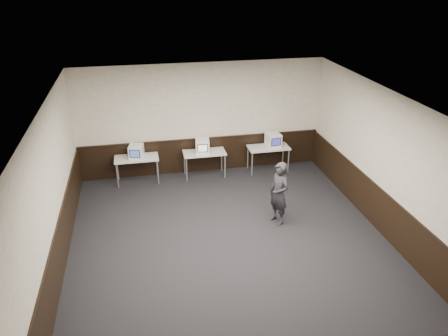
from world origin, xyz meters
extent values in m
plane|color=black|center=(0.00, 0.00, 0.00)|extent=(8.00, 8.00, 0.00)
plane|color=white|center=(0.00, 0.00, 3.20)|extent=(8.00, 8.00, 0.00)
plane|color=beige|center=(0.00, 4.00, 1.60)|extent=(7.00, 0.00, 7.00)
plane|color=beige|center=(0.00, -4.00, 1.60)|extent=(7.00, 0.00, 7.00)
plane|color=beige|center=(-3.50, 0.00, 1.60)|extent=(0.00, 8.00, 8.00)
plane|color=beige|center=(3.50, 0.00, 1.60)|extent=(0.00, 8.00, 8.00)
cube|color=black|center=(0.00, 3.98, 0.50)|extent=(6.98, 0.04, 1.00)
cube|color=black|center=(-3.48, 0.00, 0.50)|extent=(0.04, 7.98, 1.00)
cube|color=black|center=(3.48, 0.00, 0.50)|extent=(0.04, 7.98, 1.00)
cube|color=black|center=(0.00, 3.96, 1.02)|extent=(6.98, 0.06, 0.04)
cube|color=silver|center=(-1.90, 3.60, 0.73)|extent=(1.20, 0.60, 0.04)
cylinder|color=#999999|center=(-2.45, 3.35, 0.35)|extent=(0.04, 0.04, 0.71)
cylinder|color=#999999|center=(-1.35, 3.35, 0.35)|extent=(0.04, 0.04, 0.71)
cylinder|color=#999999|center=(-2.45, 3.85, 0.35)|extent=(0.04, 0.04, 0.71)
cylinder|color=#999999|center=(-1.35, 3.85, 0.35)|extent=(0.04, 0.04, 0.71)
cube|color=silver|center=(0.00, 3.60, 0.73)|extent=(1.20, 0.60, 0.04)
cylinder|color=#999999|center=(-0.55, 3.35, 0.35)|extent=(0.04, 0.04, 0.71)
cylinder|color=#999999|center=(0.55, 3.35, 0.35)|extent=(0.04, 0.04, 0.71)
cylinder|color=#999999|center=(-0.55, 3.85, 0.35)|extent=(0.04, 0.04, 0.71)
cylinder|color=#999999|center=(0.55, 3.85, 0.35)|extent=(0.04, 0.04, 0.71)
cube|color=silver|center=(1.90, 3.60, 0.73)|extent=(1.20, 0.60, 0.04)
cylinder|color=#999999|center=(1.35, 3.35, 0.35)|extent=(0.04, 0.04, 0.71)
cylinder|color=#999999|center=(2.45, 3.35, 0.35)|extent=(0.04, 0.04, 0.71)
cylinder|color=#999999|center=(1.35, 3.85, 0.35)|extent=(0.04, 0.04, 0.71)
cylinder|color=#999999|center=(2.45, 3.85, 0.35)|extent=(0.04, 0.04, 0.71)
cube|color=white|center=(-1.89, 3.57, 0.94)|extent=(0.45, 0.46, 0.37)
cube|color=black|center=(-1.93, 3.37, 0.96)|extent=(0.28, 0.07, 0.22)
cube|color=#34589B|center=(-1.93, 3.37, 0.96)|extent=(0.24, 0.05, 0.19)
cube|color=white|center=(-0.05, 3.58, 0.94)|extent=(0.43, 0.45, 0.38)
cube|color=black|center=(-0.08, 3.38, 0.96)|extent=(0.29, 0.05, 0.23)
cube|color=silver|center=(-0.08, 3.37, 0.96)|extent=(0.25, 0.03, 0.19)
cube|color=white|center=(2.04, 3.61, 0.95)|extent=(0.43, 0.45, 0.40)
cube|color=black|center=(2.06, 3.40, 0.97)|extent=(0.30, 0.05, 0.24)
cube|color=#3738A3|center=(2.06, 3.39, 0.97)|extent=(0.26, 0.03, 0.20)
imported|color=#232328|center=(1.29, 0.77, 0.77)|extent=(0.55, 0.66, 1.54)
camera|label=1|loc=(-1.75, -7.68, 5.60)|focal=35.00mm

